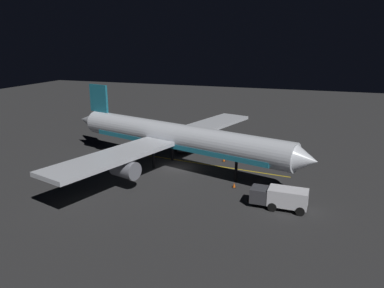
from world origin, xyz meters
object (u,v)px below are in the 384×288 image
Objects in this scene: catering_truck at (182,141)px; ground_crew_worker at (267,157)px; traffic_cone_near_right at (224,160)px; traffic_cone_under_wing at (250,199)px; traffic_cone_far at (238,160)px; traffic_cone_near_left at (234,185)px; baggage_truck at (281,198)px; airliner at (174,137)px.

ground_crew_worker is at bearing 78.29° from catering_truck.
traffic_cone_under_wing is (12.37, 6.06, 0.00)m from traffic_cone_near_right.
traffic_cone_under_wing is (13.64, 0.25, -0.64)m from ground_crew_worker.
ground_crew_worker reaches higher than traffic_cone_under_wing.
traffic_cone_far is at bearing -80.35° from ground_crew_worker.
ground_crew_worker is 3.16× the size of traffic_cone_near_left.
airliner is at bearing -119.51° from baggage_truck.
catering_truck is at bearing -117.60° from traffic_cone_near_right.
traffic_cone_under_wing is at bearing -101.71° from baggage_truck.
catering_truck reaches higher than traffic_cone_under_wing.
ground_crew_worker is (2.83, 13.66, -0.30)m from catering_truck.
traffic_cone_near_left is 9.76m from traffic_cone_near_right.
airliner is at bearing -63.68° from ground_crew_worker.
traffic_cone_near_right is at bearing 127.65° from airliner.
traffic_cone_near_left is at bearing -124.39° from baggage_truck.
catering_truck is (-8.58, -2.05, -2.95)m from airliner.
traffic_cone_near_right is (-9.09, -3.56, 0.00)m from traffic_cone_near_left.
traffic_cone_near_right is (-4.48, 5.80, -3.89)m from airliner.
traffic_cone_near_right is at bearing -77.67° from ground_crew_worker.
traffic_cone_under_wing is at bearing 17.66° from traffic_cone_far.
traffic_cone_far is (-13.66, -7.42, -0.90)m from baggage_truck.
ground_crew_worker is 3.16× the size of traffic_cone_near_right.
traffic_cone_far is at bearing -162.34° from traffic_cone_under_wing.
airliner is 5.64× the size of catering_truck.
baggage_truck is 3.47m from traffic_cone_under_wing.
catering_truck is 12.12× the size of traffic_cone_near_left.
traffic_cone_far is (-9.70, -1.63, 0.00)m from traffic_cone_near_left.
airliner is 8.29m from traffic_cone_near_right.
catering_truck is at bearing -139.81° from traffic_cone_under_wing.
ground_crew_worker is at bearing 102.33° from traffic_cone_near_right.
airliner is 6.52× the size of baggage_truck.
baggage_truck is at bearing 55.61° from traffic_cone_near_left.
catering_truck reaches higher than baggage_truck.
traffic_cone_near_left and traffic_cone_under_wing have the same top height.
traffic_cone_near_right and traffic_cone_under_wing have the same top height.
baggage_truck is 10.49× the size of traffic_cone_under_wing.
traffic_cone_near_right is 1.00× the size of traffic_cone_under_wing.
traffic_cone_under_wing is (3.28, 2.50, 0.00)m from traffic_cone_near_left.
traffic_cone_near_left is at bearing 21.41° from traffic_cone_near_right.
traffic_cone_near_left is (4.61, 9.37, -3.89)m from airliner.
catering_truck reaches higher than ground_crew_worker.
baggage_truck is (8.57, 15.15, -2.98)m from airliner.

